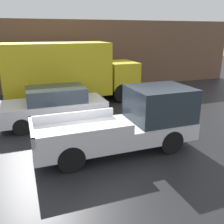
% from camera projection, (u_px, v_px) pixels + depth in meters
% --- Properties ---
extents(ground_plane, '(60.00, 60.00, 0.00)m').
position_uv_depth(ground_plane, '(95.00, 141.00, 9.31)').
color(ground_plane, '#232326').
extents(building_wall, '(28.00, 0.15, 4.66)m').
position_uv_depth(building_wall, '(56.00, 56.00, 16.54)').
color(building_wall, brown).
rests_on(building_wall, ground).
extents(pickup_truck, '(5.42, 1.98, 2.09)m').
position_uv_depth(pickup_truck, '(132.00, 121.00, 8.55)').
color(pickup_truck, silver).
rests_on(pickup_truck, ground).
extents(car, '(4.46, 1.93, 1.63)m').
position_uv_depth(car, '(54.00, 106.00, 10.87)').
color(car, silver).
rests_on(car, ground).
extents(delivery_truck, '(7.39, 2.47, 3.33)m').
position_uv_depth(delivery_truck, '(67.00, 71.00, 13.90)').
color(delivery_truck, gold).
rests_on(delivery_truck, ground).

